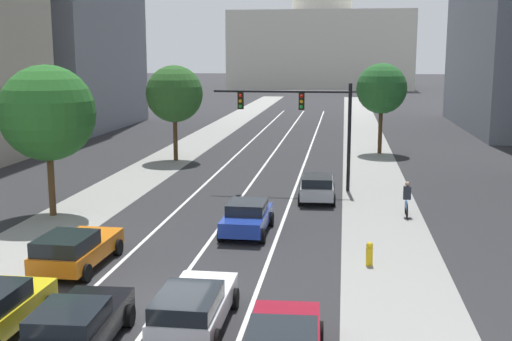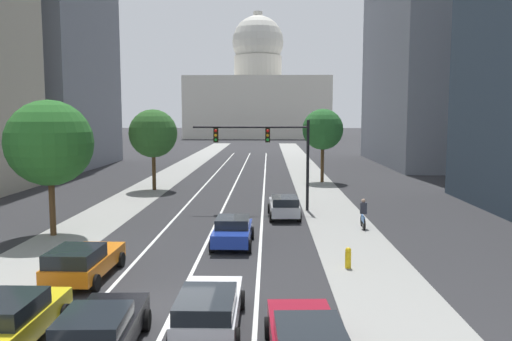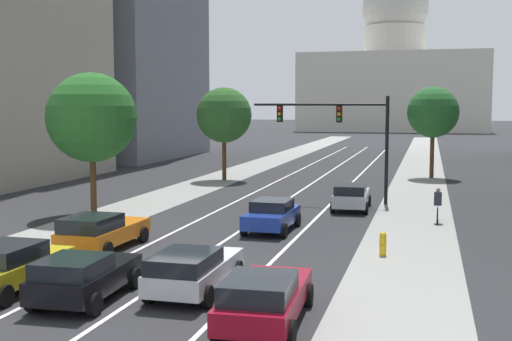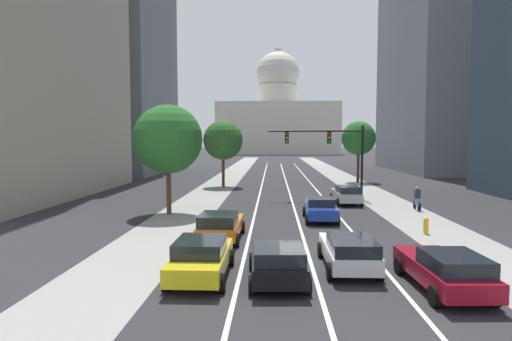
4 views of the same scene
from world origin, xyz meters
TOP-DOWN VIEW (x-y plane):
  - ground_plane at (0.00, 40.00)m, footprint 400.00×400.00m
  - sidewalk_left at (-7.46, 35.00)m, footprint 3.88×130.00m
  - sidewalk_right at (7.46, 35.00)m, footprint 3.88×130.00m
  - lane_stripe_left at (-2.76, 25.00)m, footprint 0.16×90.00m
  - lane_stripe_center at (0.00, 25.00)m, footprint 0.16×90.00m
  - lane_stripe_right at (2.76, 25.00)m, footprint 0.16×90.00m
  - office_tower_far_left at (-26.29, 45.98)m, footprint 17.13×21.37m
  - capitol_building at (0.00, 132.92)m, footprint 40.33×25.67m
  - car_silver at (4.15, 15.11)m, footprint 2.07×4.30m
  - car_black at (-1.37, -3.57)m, footprint 2.18×4.13m
  - car_white at (1.38, -1.97)m, footprint 2.00×4.44m
  - car_blue at (1.38, 8.23)m, footprint 2.04×4.15m
  - car_orange at (-4.15, 2.67)m, footprint 2.17×4.50m
  - car_crimson at (4.15, -4.21)m, footprint 2.20×4.76m
  - car_yellow at (-4.14, -3.15)m, footprint 2.08×4.54m
  - traffic_signal_mast at (3.27, 17.70)m, footprint 7.89×0.39m
  - fire_hydrant at (6.56, 4.51)m, footprint 0.26×0.35m
  - cyclist at (8.62, 12.25)m, footprint 0.37×1.70m
  - street_tree_mid_right at (8.38, 32.52)m, footprint 3.94×3.94m
  - street_tree_near_left at (-8.51, 10.10)m, footprint 4.59×4.59m
  - street_tree_mid_left at (-6.79, 26.95)m, footprint 4.15×4.15m

SIDE VIEW (x-z plane):
  - ground_plane at x=0.00m, z-range 0.00..0.00m
  - sidewalk_left at x=-7.46m, z-range 0.00..0.01m
  - sidewalk_right at x=7.46m, z-range 0.00..0.01m
  - lane_stripe_left at x=-2.76m, z-range 0.01..0.02m
  - lane_stripe_center at x=0.00m, z-range 0.01..0.02m
  - lane_stripe_right at x=2.76m, z-range 0.01..0.02m
  - fire_hydrant at x=6.56m, z-range 0.01..0.92m
  - car_crimson at x=4.15m, z-range 0.03..1.45m
  - car_white at x=1.38m, z-range 0.05..1.43m
  - car_blue at x=1.38m, z-range 0.03..1.45m
  - car_black at x=-1.37m, z-range 0.04..1.46m
  - car_yellow at x=-4.14m, z-range 0.03..1.49m
  - car_orange at x=-4.15m, z-range 0.03..1.50m
  - car_silver at x=4.15m, z-range 0.05..1.50m
  - cyclist at x=8.62m, z-range -0.01..1.71m
  - traffic_signal_mast at x=3.27m, z-range 1.37..7.54m
  - street_tree_mid_left at x=-6.79m, z-range 1.41..8.41m
  - street_tree_near_left at x=-8.51m, z-range 1.36..8.68m
  - street_tree_mid_right at x=8.38m, z-range 1.56..8.66m
  - capitol_building at x=0.00m, z-range -6.04..29.94m
  - office_tower_far_left at x=-26.29m, z-range 0.04..44.73m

